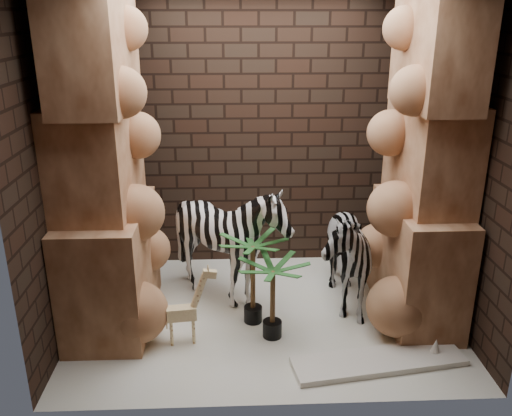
{
  "coord_description": "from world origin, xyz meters",
  "views": [
    {
      "loc": [
        -0.27,
        -4.45,
        2.72
      ],
      "look_at": [
        -0.07,
        0.15,
        1.04
      ],
      "focal_mm": 37.65,
      "sensor_mm": 36.0,
      "label": 1
    }
  ],
  "objects_px": {
    "giraffe_toy": "(181,305)",
    "palm_back": "(273,299)",
    "zebra_right": "(338,242)",
    "palm_front": "(253,280)",
    "surfboard": "(379,361)",
    "zebra_left": "(230,248)"
  },
  "relations": [
    {
      "from": "zebra_right",
      "to": "zebra_left",
      "type": "distance_m",
      "value": 1.04
    },
    {
      "from": "zebra_left",
      "to": "giraffe_toy",
      "type": "xyz_separation_m",
      "value": [
        -0.42,
        -0.71,
        -0.21
      ]
    },
    {
      "from": "giraffe_toy",
      "to": "palm_back",
      "type": "relative_size",
      "value": 1.0
    },
    {
      "from": "palm_front",
      "to": "palm_back",
      "type": "height_order",
      "value": "palm_front"
    },
    {
      "from": "palm_front",
      "to": "giraffe_toy",
      "type": "bearing_deg",
      "value": -153.32
    },
    {
      "from": "zebra_right",
      "to": "giraffe_toy",
      "type": "xyz_separation_m",
      "value": [
        -1.46,
        -0.64,
        -0.28
      ]
    },
    {
      "from": "zebra_right",
      "to": "palm_front",
      "type": "height_order",
      "value": "zebra_right"
    },
    {
      "from": "zebra_right",
      "to": "palm_front",
      "type": "relative_size",
      "value": 1.51
    },
    {
      "from": "surfboard",
      "to": "zebra_left",
      "type": "bearing_deg",
      "value": 129.31
    },
    {
      "from": "palm_back",
      "to": "giraffe_toy",
      "type": "bearing_deg",
      "value": -175.7
    },
    {
      "from": "zebra_left",
      "to": "zebra_right",
      "type": "bearing_deg",
      "value": -9.63
    },
    {
      "from": "zebra_left",
      "to": "palm_front",
      "type": "relative_size",
      "value": 1.48
    },
    {
      "from": "surfboard",
      "to": "giraffe_toy",
      "type": "bearing_deg",
      "value": 158.09
    },
    {
      "from": "zebra_right",
      "to": "palm_back",
      "type": "distance_m",
      "value": 0.93
    },
    {
      "from": "zebra_left",
      "to": "surfboard",
      "type": "distance_m",
      "value": 1.72
    },
    {
      "from": "palm_back",
      "to": "palm_front",
      "type": "bearing_deg",
      "value": 122.42
    },
    {
      "from": "surfboard",
      "to": "palm_front",
      "type": "bearing_deg",
      "value": 136.6
    },
    {
      "from": "giraffe_toy",
      "to": "zebra_right",
      "type": "bearing_deg",
      "value": 16.72
    },
    {
      "from": "zebra_left",
      "to": "palm_front",
      "type": "xyz_separation_m",
      "value": [
        0.21,
        -0.39,
        -0.15
      ]
    },
    {
      "from": "zebra_left",
      "to": "palm_back",
      "type": "bearing_deg",
      "value": -66.1
    },
    {
      "from": "zebra_right",
      "to": "zebra_left",
      "type": "height_order",
      "value": "zebra_right"
    },
    {
      "from": "palm_back",
      "to": "zebra_left",
      "type": "bearing_deg",
      "value": 119.58
    }
  ]
}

